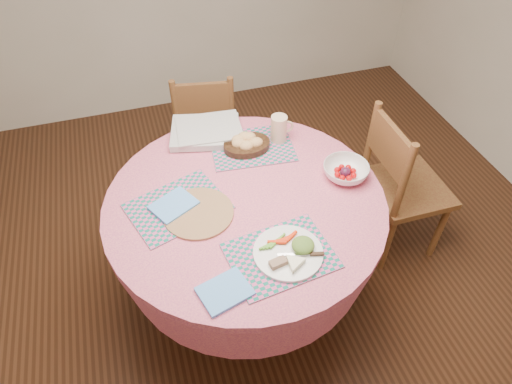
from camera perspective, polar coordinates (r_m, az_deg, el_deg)
The scene contains 15 objects.
ground at distance 2.59m, azimuth -1.08°, elevation -12.63°, with size 4.00×4.00×0.00m, color #331C0F.
dining_table at distance 2.14m, azimuth -1.28°, elevation -4.56°, with size 1.24×1.24×0.75m.
chair_right at distance 2.58m, azimuth 17.58°, elevation 0.94°, with size 0.41×0.43×0.91m.
chair_back at distance 2.93m, azimuth -6.29°, elevation 8.19°, with size 0.46×0.44×0.85m.
placemat_front at distance 1.79m, azimuth 3.10°, elevation -7.92°, with size 0.40×0.30×0.01m, color #136F5D.
placemat_left at distance 1.99m, azimuth -9.76°, elevation -1.80°, with size 0.40×0.30×0.01m, color #136F5D.
placemat_back at distance 2.26m, azimuth -0.50°, elevation 5.67°, with size 0.40×0.30×0.01m, color #136F5D.
wicker_trivet at distance 1.95m, azimuth -7.21°, elevation -2.62°, with size 0.30×0.30×0.01m, color brown.
napkin_near at distance 1.69m, azimuth -3.92°, elevation -12.29°, with size 0.18×0.14×0.01m, color #5DA0F0.
napkin_far at distance 1.98m, azimuth -10.26°, elevation -1.65°, with size 0.18×0.14×0.01m, color #5DA0F0.
dinner_plate at distance 1.78m, azimuth 4.32°, elevation -7.50°, with size 0.27×0.27×0.05m.
bread_bowl at distance 2.23m, azimuth -1.23°, elevation 6.17°, with size 0.23×0.23×0.08m.
latte_mug at distance 2.26m, azimuth 2.93°, elevation 7.95°, with size 0.12×0.08×0.14m.
fruit_bowl at distance 2.12m, azimuth 11.13°, elevation 2.56°, with size 0.25×0.25×0.06m.
newspaper_stack at distance 2.33m, azimuth -6.27°, elevation 7.57°, with size 0.40×0.34×0.04m.
Camera 1 is at (-0.37, -1.35, 2.18)m, focal length 32.00 mm.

